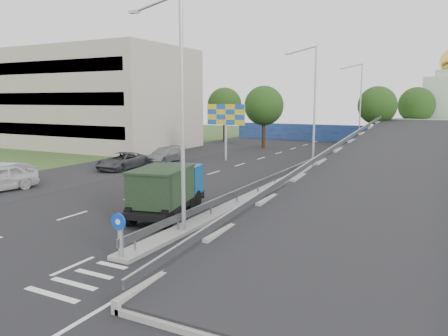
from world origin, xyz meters
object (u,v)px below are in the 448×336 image
Objects in this scene: lamp_post_near at (178,103)px; parked_car_d at (164,155)px; sign_bollard at (120,235)px; lamp_post_mid at (313,101)px; parked_car_c at (122,161)px; parked_car_b at (3,174)px; lamp_post_far at (359,101)px; billboard at (226,118)px; dump_truck at (167,188)px.

lamp_post_near is 2.02× the size of parked_car_d.
sign_bollard is 6.12m from lamp_post_near.
lamp_post_mid is 16.91m from parked_car_c.
parked_car_b is at bearing 167.38° from lamp_post_near.
sign_bollard is at bearing -90.14° from lamp_post_far.
sign_bollard is 0.32× the size of parked_car_c.
lamp_post_mid is 1.00× the size of lamp_post_far.
billboard is at bearing 54.52° from parked_car_c.
sign_bollard is 25.81m from parked_car_d.
lamp_post_near reaches higher than parked_car_d.
dump_truck is at bearing 109.73° from sign_bollard.
lamp_post_near is at bearing -90.00° from lamp_post_mid.
sign_bollard is 44.08m from lamp_post_far.
dump_truck is 19.40m from parked_car_d.
lamp_post_far is 26.31m from parked_car_d.
lamp_post_near is 1.00× the size of lamp_post_far.
parked_car_d is at bearing -139.79° from billboard.
lamp_post_mid is at bearing 21.37° from parked_car_c.
dump_truck is (-2.35, -17.59, -4.37)m from lamp_post_mid.
sign_bollard is 24.30m from lamp_post_mid.
billboard is 1.10× the size of parked_car_d.
lamp_post_far reaches higher than sign_bollard.
billboard is 6.93m from parked_car_d.
billboard is at bearing 96.83° from dump_truck.
lamp_post_far is at bearing 90.00° from lamp_post_mid.
billboard reaches higher than dump_truck.
parked_car_b is (-17.45, -36.09, -5.05)m from lamp_post_far.
lamp_post_far is 2.19× the size of parked_car_b.
parked_car_c is (-14.45, 16.90, -0.32)m from sign_bollard.
lamp_post_mid is at bearing 70.18° from dump_truck.
lamp_post_mid is 14.73m from parked_car_d.
billboard is 20.91m from dump_truck.
lamp_post_far reaches higher than dump_truck.
parked_car_b reaches higher than parked_car_d.
sign_bollard is at bearing -70.79° from billboard.
lamp_post_mid is 18.28m from dump_truck.
lamp_post_mid is 1.95× the size of parked_car_c.
lamp_post_far is 40.41m from parked_car_b.
sign_bollard reaches higher than parked_car_b.
lamp_post_mid reaches higher than parked_car_d.
sign_bollard is at bearing -53.53° from parked_car_c.
parked_car_c is at bearing -118.41° from lamp_post_far.
parked_car_b is at bearing -115.80° from lamp_post_far.
parked_car_b is (-17.45, -16.09, -5.05)m from lamp_post_mid.
billboard reaches higher than sign_bollard.
lamp_post_near and lamp_post_far have the same top height.
lamp_post_near is 40.00m from lamp_post_far.
sign_bollard is 0.17× the size of lamp_post_far.
sign_bollard is at bearing -60.32° from parked_car_d.
lamp_post_mid reaches higher than parked_car_b.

